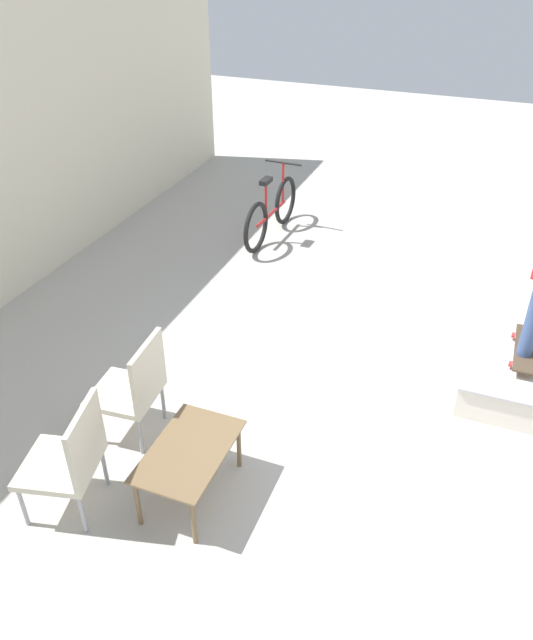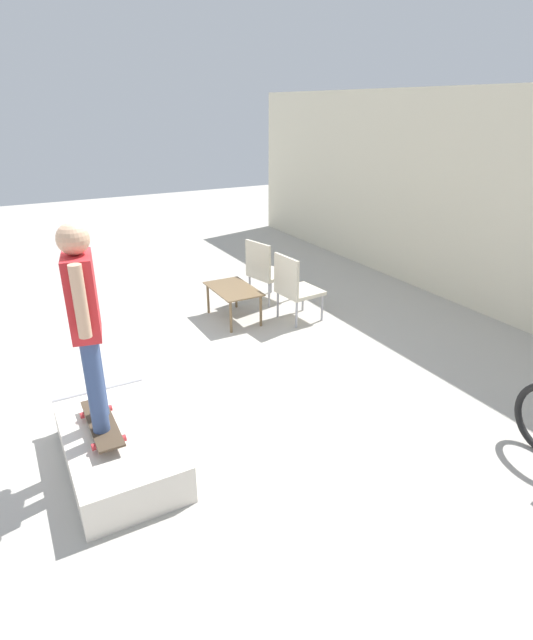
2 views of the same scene
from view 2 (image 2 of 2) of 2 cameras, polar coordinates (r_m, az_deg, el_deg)
ground_plane at (r=5.57m, az=-13.53°, el=-7.05°), size 24.00×24.00×0.00m
house_wall_back at (r=7.65m, az=23.11°, el=12.12°), size 12.00×0.06×3.00m
skate_ramp_box at (r=4.42m, az=-16.54°, el=-13.79°), size 1.47×0.81×0.35m
skateboard_on_ramp at (r=4.30m, az=-18.30°, el=-11.12°), size 0.77×0.26×0.07m
person_skater at (r=3.86m, az=-20.07°, el=0.65°), size 0.56×0.27×1.61m
coffee_table at (r=6.85m, az=-3.82°, el=3.20°), size 0.88×0.54×0.46m
patio_chair_left at (r=7.46m, az=-0.15°, el=5.83°), size 0.63×0.63×0.94m
patio_chair_right at (r=6.77m, az=3.23°, el=3.92°), size 0.56×0.56×0.94m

